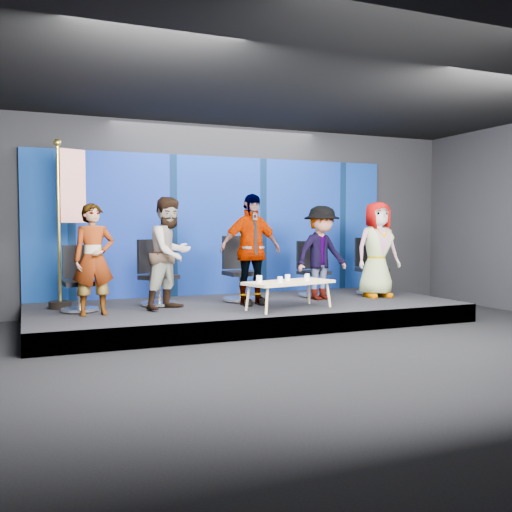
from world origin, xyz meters
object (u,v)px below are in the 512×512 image
object	(u,v)px
chair_c	(239,280)
mug_d	(307,278)
panelist_c	(251,249)
coffee_table	(289,283)
chair_e	(370,275)
chair_b	(156,284)
mug_a	(259,279)
mug_e	(307,276)
panelist_a	(94,259)
panelist_e	(377,250)
panelist_d	(322,253)
mug_b	(280,279)
chair_a	(79,290)
mug_c	(287,277)
flag_stand	(67,219)
chair_d	(312,278)
panelist_b	(170,253)

from	to	relation	value
chair_c	mug_d	bearing A→B (deg)	-64.30
panelist_c	coffee_table	size ratio (longest dim) A/B	1.19
chair_e	coffee_table	world-z (taller)	chair_e
chair_b	mug_a	bearing A→B (deg)	-76.89
coffee_table	mug_e	world-z (taller)	mug_e
coffee_table	panelist_a	bearing A→B (deg)	169.91
panelist_e	coffee_table	size ratio (longest dim) A/B	1.13
panelist_d	chair_e	bearing A→B (deg)	5.03
mug_a	mug_d	distance (m)	0.82
panelist_d	panelist_e	xyz separation A→B (m)	(1.11, -0.08, 0.04)
mug_b	chair_a	bearing A→B (deg)	158.33
mug_b	mug_c	size ratio (longest dim) A/B	0.93
panelist_e	flag_stand	size ratio (longest dim) A/B	0.66
flag_stand	chair_d	bearing A→B (deg)	-22.11
mug_a	mug_b	size ratio (longest dim) A/B	1.19
mug_a	coffee_table	bearing A→B (deg)	4.01
chair_c	panelist_d	xyz separation A→B (m)	(1.41, -0.36, 0.45)
panelist_a	coffee_table	size ratio (longest dim) A/B	1.06
panelist_a	chair_e	world-z (taller)	panelist_a
panelist_d	mug_e	bearing A→B (deg)	-146.50
mug_b	flag_stand	distance (m)	3.48
mug_b	mug_c	bearing A→B (deg)	43.85
mug_c	mug_d	xyz separation A→B (m)	(0.29, -0.08, -0.00)
mug_a	mug_e	xyz separation A→B (m)	(0.95, 0.25, -0.01)
panelist_c	panelist_d	bearing A→B (deg)	2.11
chair_e	panelist_e	xyz separation A→B (m)	(-0.17, -0.47, 0.51)
mug_d	flag_stand	world-z (taller)	flag_stand
chair_a	coffee_table	world-z (taller)	chair_a
chair_d	panelist_d	size ratio (longest dim) A/B	0.62
panelist_b	mug_e	xyz separation A→B (m)	(2.14, -0.48, -0.39)
panelist_a	chair_d	world-z (taller)	panelist_a
panelist_a	mug_c	bearing A→B (deg)	-12.81
chair_e	coffee_table	xyz separation A→B (m)	(-2.30, -1.22, 0.05)
chair_b	coffee_table	bearing A→B (deg)	-66.82
panelist_b	panelist_e	distance (m)	3.84
chair_d	mug_d	xyz separation A→B (m)	(-0.80, -1.33, 0.15)
mug_b	chair_e	bearing A→B (deg)	28.45
panelist_b	flag_stand	bearing A→B (deg)	118.57
chair_b	mug_e	distance (m)	2.46
chair_a	panelist_e	bearing A→B (deg)	-6.79
coffee_table	mug_b	distance (m)	0.27
chair_a	panelist_c	world-z (taller)	panelist_c
chair_c	coffee_table	size ratio (longest dim) A/B	0.73
chair_a	panelist_b	bearing A→B (deg)	-16.34
panelist_a	panelist_c	size ratio (longest dim) A/B	0.89
panelist_e	mug_d	size ratio (longest dim) A/B	19.92
chair_d	mug_e	size ratio (longest dim) A/B	11.97
mug_d	mug_e	xyz separation A→B (m)	(0.13, 0.22, -0.00)
panelist_e	mug_a	bearing A→B (deg)	-162.11
panelist_b	panelist_d	world-z (taller)	panelist_b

